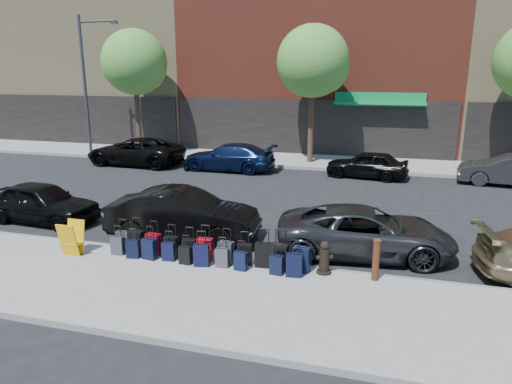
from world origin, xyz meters
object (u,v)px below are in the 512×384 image
(suitcase_front_5, at_px, (205,249))
(car_far_1, at_px, (229,157))
(tree_center, at_px, (315,63))
(streetlight, at_px, (87,77))
(display_rack, at_px, (72,239))
(bollard, at_px, (376,259))
(car_far_3, at_px, (510,170))
(car_far_2, at_px, (367,164))
(fire_hydrant, at_px, (324,258))
(car_near_2, at_px, (365,232))
(car_near_0, at_px, (42,202))
(car_near_1, at_px, (184,215))
(tree_left, at_px, (137,64))
(car_far_0, at_px, (135,151))

(suitcase_front_5, bearing_deg, car_far_1, 103.69)
(tree_center, relative_size, streetlight, 0.91)
(display_rack, bearing_deg, bollard, 3.69)
(car_far_3, bearing_deg, tree_center, -98.04)
(tree_center, relative_size, car_far_2, 1.88)
(display_rack, relative_size, car_far_2, 0.24)
(fire_hydrant, height_order, car_near_2, car_near_2)
(tree_center, xyz_separation_m, car_near_0, (-7.41, -12.38, -4.72))
(car_near_1, bearing_deg, car_far_2, -31.00)
(tree_left, bearing_deg, car_far_3, -7.08)
(tree_center, relative_size, car_far_3, 1.67)
(tree_left, bearing_deg, tree_center, 0.00)
(tree_left, distance_m, car_far_1, 8.51)
(fire_hydrant, distance_m, car_near_1, 4.85)
(bollard, xyz_separation_m, display_rack, (-8.02, -0.59, -0.07))
(car_far_2, bearing_deg, bollard, 10.84)
(car_far_0, bearing_deg, car_near_1, 38.70)
(car_near_1, distance_m, car_far_3, 15.20)
(car_far_1, bearing_deg, car_far_3, 92.51)
(tree_left, distance_m, car_far_2, 14.56)
(car_far_0, bearing_deg, streetlight, -114.14)
(tree_left, xyz_separation_m, streetlight, (-2.94, -0.70, -0.75))
(suitcase_front_5, xyz_separation_m, display_rack, (-3.63, -0.63, 0.16))
(car_near_1, bearing_deg, display_rack, 132.24)
(suitcase_front_5, bearing_deg, fire_hydrant, -1.63)
(streetlight, bearing_deg, tree_left, 13.39)
(car_near_1, bearing_deg, car_near_2, -92.38)
(bollard, xyz_separation_m, car_far_0, (-13.12, 11.64, 0.06))
(fire_hydrant, relative_size, car_near_1, 0.18)
(bollard, distance_m, display_rack, 8.04)
(fire_hydrant, relative_size, car_far_1, 0.17)
(tree_center, bearing_deg, bollard, -75.47)
(fire_hydrant, xyz_separation_m, display_rack, (-6.78, -0.66, 0.07))
(bollard, xyz_separation_m, car_far_3, (5.59, 11.86, 0.04))
(suitcase_front_5, relative_size, fire_hydrant, 1.15)
(car_far_1, bearing_deg, bollard, 34.80)
(streetlight, distance_m, car_near_2, 20.87)
(fire_hydrant, relative_size, bollard, 0.81)
(suitcase_front_5, height_order, car_near_1, car_near_1)
(tree_center, distance_m, fire_hydrant, 15.27)
(car_near_1, relative_size, car_far_2, 1.20)
(car_near_0, xyz_separation_m, car_far_0, (-2.00, 9.69, 0.05))
(suitcase_front_5, xyz_separation_m, bollard, (4.39, -0.03, 0.23))
(suitcase_front_5, bearing_deg, display_rack, -172.40)
(tree_left, height_order, bollard, tree_left)
(car_near_1, bearing_deg, tree_center, -13.40)
(car_near_1, relative_size, car_far_1, 0.96)
(streetlight, height_order, fire_hydrant, streetlight)
(car_far_0, relative_size, car_far_1, 1.10)
(bollard, bearing_deg, streetlight, 141.54)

